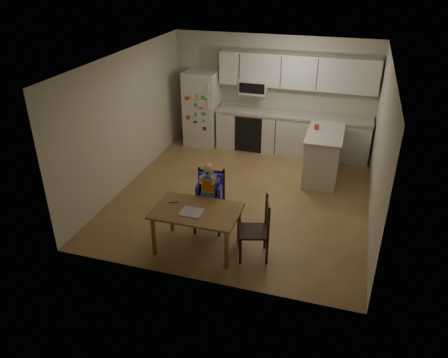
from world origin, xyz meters
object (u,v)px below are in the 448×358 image
refrigerator (202,108)px  kitchen_island (323,155)px  red_cup (317,127)px  dining_table (197,215)px  chair_booster (210,189)px  chair_side (260,226)px

refrigerator → kitchen_island: size_ratio=1.30×
kitchen_island → red_cup: (-0.19, 0.11, 0.53)m
red_cup → dining_table: (-1.37, -3.05, -0.43)m
kitchen_island → chair_booster: bearing=-123.9°
kitchen_island → red_cup: 0.58m
chair_side → refrigerator: bearing=-166.3°
red_cup → chair_side: red_cup is taller
refrigerator → kitchen_island: 3.06m
refrigerator → kitchen_island: (2.86, -1.02, -0.36)m
refrigerator → red_cup: 2.83m
kitchen_island → dining_table: kitchen_island is taller
dining_table → chair_booster: (-0.01, 0.62, 0.12)m
refrigerator → dining_table: (1.30, -3.96, -0.27)m
red_cup → refrigerator: bearing=161.3°
dining_table → chair_side: chair_side is taller
kitchen_island → chair_side: size_ratio=1.37×
chair_booster → chair_side: 1.10m
dining_table → chair_booster: bearing=90.5°
kitchen_island → red_cup: bearing=149.3°
red_cup → chair_booster: chair_booster is taller
refrigerator → chair_booster: (1.30, -3.34, -0.15)m
dining_table → chair_booster: chair_booster is taller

